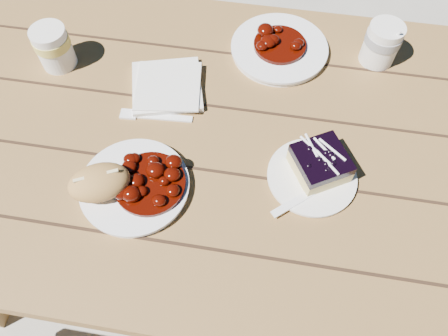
% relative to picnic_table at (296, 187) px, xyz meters
% --- Properties ---
extents(ground, '(60.00, 60.00, 0.00)m').
position_rel_picnic_table_xyz_m(ground, '(0.00, 0.00, -0.59)').
color(ground, '#A29D92').
rests_on(ground, ground).
extents(picnic_table, '(2.00, 1.55, 0.75)m').
position_rel_picnic_table_xyz_m(picnic_table, '(0.00, 0.00, 0.00)').
color(picnic_table, brown).
rests_on(picnic_table, ground).
extents(main_plate, '(0.20, 0.20, 0.02)m').
position_rel_picnic_table_xyz_m(main_plate, '(-0.32, -0.14, 0.17)').
color(main_plate, white).
rests_on(main_plate, picnic_table).
extents(goulash_stew, '(0.14, 0.14, 0.04)m').
position_rel_picnic_table_xyz_m(goulash_stew, '(-0.29, -0.14, 0.20)').
color(goulash_stew, '#3B0802').
rests_on(goulash_stew, main_plate).
extents(bread_roll, '(0.14, 0.12, 0.06)m').
position_rel_picnic_table_xyz_m(bread_roll, '(-0.38, -0.16, 0.21)').
color(bread_roll, '#B48445').
rests_on(bread_roll, main_plate).
extents(dessert_plate, '(0.17, 0.17, 0.01)m').
position_rel_picnic_table_xyz_m(dessert_plate, '(0.01, -0.07, 0.17)').
color(dessert_plate, white).
rests_on(dessert_plate, picnic_table).
extents(blueberry_cake, '(0.13, 0.13, 0.05)m').
position_rel_picnic_table_xyz_m(blueberry_cake, '(0.02, -0.05, 0.20)').
color(blueberry_cake, '#D9C476').
rests_on(blueberry_cake, dessert_plate).
extents(fork_dessert, '(0.14, 0.12, 0.00)m').
position_rel_picnic_table_xyz_m(fork_dessert, '(-0.01, -0.12, 0.17)').
color(fork_dessert, white).
rests_on(fork_dessert, dessert_plate).
extents(coffee_cup, '(0.08, 0.08, 0.10)m').
position_rel_picnic_table_xyz_m(coffee_cup, '(0.14, 0.28, 0.21)').
color(coffee_cup, white).
rests_on(coffee_cup, picnic_table).
extents(napkin_stack, '(0.19, 0.19, 0.01)m').
position_rel_picnic_table_xyz_m(napkin_stack, '(-0.32, 0.11, 0.17)').
color(napkin_stack, white).
rests_on(napkin_stack, picnic_table).
extents(fork_table, '(0.16, 0.03, 0.00)m').
position_rel_picnic_table_xyz_m(fork_table, '(-0.31, 0.03, 0.16)').
color(fork_table, white).
rests_on(fork_table, picnic_table).
extents(second_plate, '(0.22, 0.22, 0.02)m').
position_rel_picnic_table_xyz_m(second_plate, '(-0.09, 0.27, 0.17)').
color(second_plate, white).
rests_on(second_plate, picnic_table).
extents(second_stew, '(0.12, 0.12, 0.04)m').
position_rel_picnic_table_xyz_m(second_stew, '(-0.09, 0.27, 0.20)').
color(second_stew, '#3B0802').
rests_on(second_stew, second_plate).
extents(second_cup, '(0.08, 0.08, 0.10)m').
position_rel_picnic_table_xyz_m(second_cup, '(-0.58, 0.15, 0.21)').
color(second_cup, white).
rests_on(second_cup, picnic_table).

